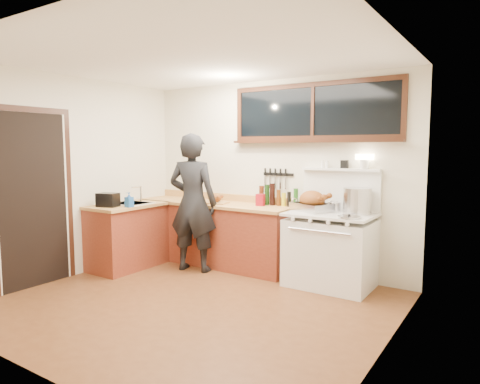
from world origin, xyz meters
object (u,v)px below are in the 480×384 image
Objects in this scene: vintage_stove at (331,248)px; roast_turkey at (312,203)px; man at (193,203)px; cutting_board at (215,200)px.

roast_turkey is (-0.26, 0.03, 0.53)m from vintage_stove.
man is 4.58× the size of cutting_board.
cutting_board is at bearing -178.42° from vintage_stove.
vintage_stove is 1.93m from man.
man is at bearing -164.66° from roast_turkey.
vintage_stove is 3.92× the size of cutting_board.
cutting_board is 0.72× the size of roast_turkey.
cutting_board is (-1.71, -0.05, 0.48)m from vintage_stove.
vintage_stove is at bearing 12.33° from man.
vintage_stove is 0.60m from roast_turkey.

